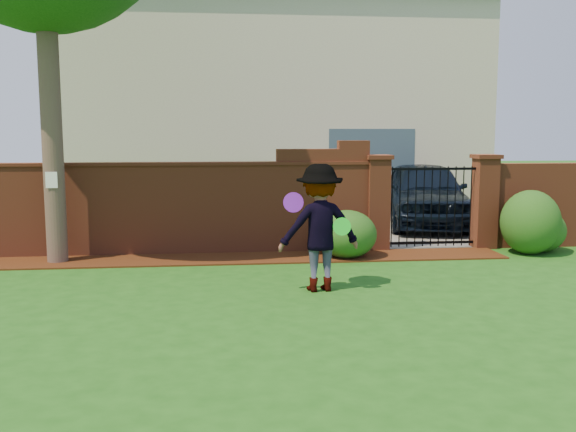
{
  "coord_description": "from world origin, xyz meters",
  "views": [
    {
      "loc": [
        -0.76,
        -8.32,
        2.35
      ],
      "look_at": [
        0.33,
        1.4,
        1.05
      ],
      "focal_mm": 40.15,
      "sensor_mm": 36.0,
      "label": 1
    }
  ],
  "objects": [
    {
      "name": "car",
      "position": [
        4.34,
        6.86,
        0.8
      ],
      "size": [
        2.72,
        4.97,
        1.6
      ],
      "primitive_type": "imported",
      "rotation": [
        0.0,
        0.0,
        -0.18
      ],
      "color": "black",
      "rests_on": "ground"
    },
    {
      "name": "house",
      "position": [
        1.0,
        12.0,
        3.16
      ],
      "size": [
        12.4,
        6.4,
        6.3
      ],
      "color": "beige",
      "rests_on": "ground"
    },
    {
      "name": "man",
      "position": [
        0.74,
        0.87,
        0.94
      ],
      "size": [
        1.28,
        0.82,
        1.87
      ],
      "primitive_type": "imported",
      "rotation": [
        0.0,
        0.0,
        3.25
      ],
      "color": "gray",
      "rests_on": "ground"
    },
    {
      "name": "mulch_bed",
      "position": [
        -0.95,
        3.34,
        0.01
      ],
      "size": [
        11.1,
        1.08,
        0.03
      ],
      "primitive_type": "cube",
      "color": "#361809",
      "rests_on": "ground"
    },
    {
      "name": "driveway",
      "position": [
        3.5,
        8.0,
        0.01
      ],
      "size": [
        3.2,
        8.0,
        0.01
      ],
      "primitive_type": "cube",
      "color": "slate",
      "rests_on": "ground"
    },
    {
      "name": "brick_wall",
      "position": [
        -2.01,
        4.0,
        0.93
      ],
      "size": [
        8.7,
        0.31,
        2.16
      ],
      "color": "brown",
      "rests_on": "ground"
    },
    {
      "name": "paper_notice",
      "position": [
        -3.6,
        3.21,
        1.5
      ],
      "size": [
        0.2,
        0.01,
        0.28
      ],
      "primitive_type": "cube",
      "color": "white",
      "rests_on": "tree"
    },
    {
      "name": "ground",
      "position": [
        0.0,
        0.0,
        -0.01
      ],
      "size": [
        80.0,
        80.0,
        0.01
      ],
      "primitive_type": "cube",
      "color": "#1C5114",
      "rests_on": "ground"
    },
    {
      "name": "iron_gate",
      "position": [
        3.5,
        4.0,
        0.85
      ],
      "size": [
        1.78,
        0.03,
        1.6
      ],
      "color": "black",
      "rests_on": "ground"
    },
    {
      "name": "pillar_right",
      "position": [
        4.6,
        4.0,
        0.96
      ],
      "size": [
        0.5,
        0.5,
        1.88
      ],
      "color": "brown",
      "rests_on": "ground"
    },
    {
      "name": "shrub_left",
      "position": [
        1.64,
        3.23,
        0.45
      ],
      "size": [
        1.1,
        1.1,
        0.9
      ],
      "primitive_type": "ellipsoid",
      "color": "#164916",
      "rests_on": "ground"
    },
    {
      "name": "frisbee_green",
      "position": [
        1.04,
        0.7,
        0.98
      ],
      "size": [
        0.27,
        0.1,
        0.26
      ],
      "primitive_type": "cylinder",
      "rotation": [
        1.43,
        0.0,
        -0.14
      ],
      "color": "#1CD524",
      "rests_on": "man"
    },
    {
      "name": "shrub_right",
      "position": [
        5.52,
        3.43,
        0.42
      ],
      "size": [
        0.95,
        0.95,
        0.84
      ],
      "primitive_type": "ellipsoid",
      "color": "#164916",
      "rests_on": "ground"
    },
    {
      "name": "shrub_middle",
      "position": [
        5.2,
        3.24,
        0.62
      ],
      "size": [
        1.12,
        1.12,
        1.23
      ],
      "primitive_type": "ellipsoid",
      "color": "#164916",
      "rests_on": "ground"
    },
    {
      "name": "frisbee_purple",
      "position": [
        0.35,
        0.85,
        1.32
      ],
      "size": [
        0.3,
        0.1,
        0.29
      ],
      "primitive_type": "cylinder",
      "rotation": [
        1.36,
        0.0,
        -0.05
      ],
      "color": "purple",
      "rests_on": "man"
    },
    {
      "name": "pillar_left",
      "position": [
        2.4,
        4.0,
        0.96
      ],
      "size": [
        0.5,
        0.5,
        1.88
      ],
      "color": "brown",
      "rests_on": "ground"
    }
  ]
}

